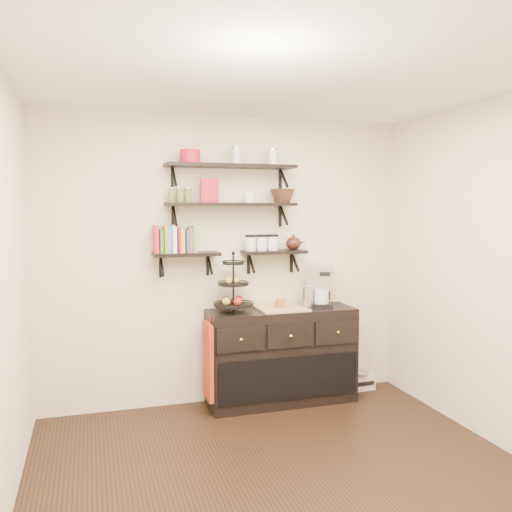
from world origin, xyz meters
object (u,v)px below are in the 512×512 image
Objects in this scene: sideboard at (281,356)px; coffee_maker at (319,287)px; radio at (359,381)px; fruit_stand at (234,292)px.

sideboard is 3.45× the size of coffee_maker.
coffee_maker is (0.40, 0.03, 0.64)m from sideboard.
radio is (0.88, 0.10, -0.36)m from sideboard.
coffee_maker is at bearing 1.57° from fruit_stand.
sideboard is at bearing -177.16° from radio.
radio is at bearing 6.39° from sideboard.
sideboard is 2.63× the size of fruit_stand.
fruit_stand reaches higher than radio.
coffee_maker reaches higher than radio.
fruit_stand is 1.70× the size of radio.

